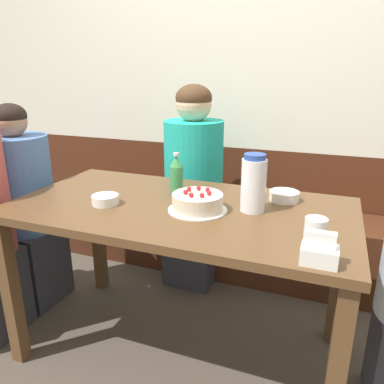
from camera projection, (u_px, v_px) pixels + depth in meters
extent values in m
plane|color=#4C4238|center=(181.00, 347.00, 1.86)|extent=(12.00, 12.00, 0.00)
cube|color=#4C2314|center=(237.00, 204.00, 2.67)|extent=(4.80, 0.04, 0.81)
cube|color=silver|center=(245.00, 11.00, 2.28)|extent=(4.80, 0.04, 1.69)
cube|color=#472314|center=(228.00, 239.00, 2.53)|extent=(2.37, 0.38, 0.46)
cube|color=brown|center=(180.00, 209.00, 1.63)|extent=(1.48, 0.78, 0.03)
cube|color=brown|center=(11.00, 293.00, 1.69)|extent=(0.06, 0.06, 0.72)
cube|color=brown|center=(336.00, 378.00, 1.22)|extent=(0.06, 0.06, 0.72)
cube|color=brown|center=(98.00, 234.00, 2.29)|extent=(0.06, 0.06, 0.72)
cube|color=brown|center=(338.00, 276.00, 1.82)|extent=(0.06, 0.06, 0.72)
cylinder|color=white|center=(197.00, 210.00, 1.57)|extent=(0.25, 0.25, 0.01)
cylinder|color=beige|center=(197.00, 202.00, 1.56)|extent=(0.21, 0.21, 0.07)
sphere|color=red|center=(191.00, 195.00, 1.50)|extent=(0.02, 0.02, 0.02)
sphere|color=red|center=(202.00, 195.00, 1.50)|extent=(0.02, 0.02, 0.02)
sphere|color=red|center=(209.00, 193.00, 1.53)|extent=(0.02, 0.02, 0.02)
sphere|color=red|center=(208.00, 190.00, 1.57)|extent=(0.02, 0.02, 0.02)
sphere|color=red|center=(199.00, 188.00, 1.59)|extent=(0.02, 0.02, 0.02)
sphere|color=red|center=(189.00, 189.00, 1.58)|extent=(0.02, 0.02, 0.02)
sphere|color=red|center=(186.00, 192.00, 1.54)|extent=(0.02, 0.02, 0.02)
cylinder|color=white|center=(253.00, 185.00, 1.53)|extent=(0.10, 0.10, 0.22)
cylinder|color=#28479E|center=(255.00, 157.00, 1.50)|extent=(0.09, 0.09, 0.02)
cylinder|color=#388E4C|center=(177.00, 180.00, 1.77)|extent=(0.06, 0.06, 0.13)
cone|color=#388E4C|center=(176.00, 161.00, 1.74)|extent=(0.06, 0.06, 0.05)
cylinder|color=silver|center=(176.00, 154.00, 1.73)|extent=(0.03, 0.03, 0.01)
cube|color=white|center=(319.00, 255.00, 1.13)|extent=(0.11, 0.08, 0.05)
cube|color=white|center=(321.00, 239.00, 1.12)|extent=(0.09, 0.03, 0.05)
cylinder|color=white|center=(105.00, 200.00, 1.64)|extent=(0.12, 0.12, 0.04)
cylinder|color=white|center=(284.00, 196.00, 1.68)|extent=(0.13, 0.13, 0.04)
cylinder|color=silver|center=(315.00, 230.00, 1.27)|extent=(0.08, 0.08, 0.09)
cube|color=#33333D|center=(194.00, 246.00, 2.43)|extent=(0.30, 0.34, 0.45)
cylinder|color=#1EB2A3|center=(194.00, 169.00, 2.27)|extent=(0.35, 0.35, 0.58)
sphere|color=beige|center=(194.00, 104.00, 2.15)|extent=(0.21, 0.21, 0.21)
ellipsoid|color=#4C331E|center=(194.00, 98.00, 2.14)|extent=(0.21, 0.21, 0.15)
cube|color=#33333D|center=(31.00, 263.00, 2.21)|extent=(0.34, 0.30, 0.45)
cylinder|color=#4C70AD|center=(20.00, 184.00, 2.06)|extent=(0.35, 0.35, 0.53)
sphere|color=#A87A5B|center=(10.00, 121.00, 1.95)|extent=(0.17, 0.17, 0.17)
ellipsoid|color=black|center=(9.00, 116.00, 1.95)|extent=(0.17, 0.17, 0.13)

